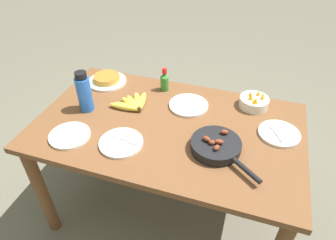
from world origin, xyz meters
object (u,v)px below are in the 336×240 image
empty_plate_near_front (70,136)px  water_bottle (84,92)px  banana_bunch (133,104)px  empty_plate_far_left (121,143)px  frittata_plate_center (107,80)px  hot_sauce_bottle (165,81)px  empty_plate_far_right (189,105)px  fruit_bowl_mango (254,102)px  skillet (216,146)px  empty_plate_mid_edge (279,134)px

empty_plate_near_front → water_bottle: size_ratio=0.87×
banana_bunch → empty_plate_far_left: 0.33m
frittata_plate_center → hot_sauce_bottle: size_ratio=1.64×
empty_plate_near_front → empty_plate_far_right: (0.52, 0.45, -0.00)m
banana_bunch → empty_plate_far_left: size_ratio=0.94×
frittata_plate_center → banana_bunch: bearing=-35.8°
empty_plate_near_front → empty_plate_far_right: size_ratio=0.92×
empty_plate_far_left → empty_plate_far_right: bearing=60.3°
fruit_bowl_mango → hot_sauce_bottle: (-0.56, 0.01, 0.03)m
banana_bunch → empty_plate_far_right: size_ratio=0.91×
skillet → water_bottle: (-0.78, 0.10, 0.09)m
skillet → empty_plate_mid_edge: skillet is taller
empty_plate_near_front → skillet: bearing=10.7°
banana_bunch → empty_plate_far_right: (0.31, 0.10, -0.01)m
fruit_bowl_mango → frittata_plate_center: bearing=-178.5°
frittata_plate_center → empty_plate_near_front: size_ratio=1.17×
frittata_plate_center → hot_sauce_bottle: bearing=5.1°
empty_plate_near_front → hot_sauce_bottle: size_ratio=1.41×
empty_plate_far_left → frittata_plate_center: bearing=123.6°
empty_plate_far_right → water_bottle: 0.60m
water_bottle → hot_sauce_bottle: size_ratio=1.61×
frittata_plate_center → empty_plate_mid_edge: bearing=-9.8°
banana_bunch → water_bottle: bearing=-156.2°
frittata_plate_center → empty_plate_near_front: bearing=-83.3°
banana_bunch → water_bottle: size_ratio=0.86×
banana_bunch → empty_plate_near_front: 0.41m
empty_plate_far_left → empty_plate_mid_edge: 0.82m
empty_plate_mid_edge → frittata_plate_center: bearing=170.2°
empty_plate_far_right → water_bottle: bearing=-159.3°
empty_plate_far_right → empty_plate_mid_edge: 0.53m
frittata_plate_center → empty_plate_far_left: (0.34, -0.51, -0.01)m
banana_bunch → frittata_plate_center: 0.33m
empty_plate_mid_edge → hot_sauce_bottle: bearing=162.5°
hot_sauce_bottle → banana_bunch: bearing=-117.2°
skillet → hot_sauce_bottle: bearing=171.3°
empty_plate_mid_edge → water_bottle: 1.08m
fruit_bowl_mango → water_bottle: (-0.92, -0.33, 0.08)m
fruit_bowl_mango → empty_plate_near_front: bearing=-147.0°
banana_bunch → frittata_plate_center: size_ratio=0.85×
frittata_plate_center → empty_plate_mid_edge: size_ratio=1.15×
empty_plate_mid_edge → skillet: bearing=-143.4°
water_bottle → empty_plate_mid_edge: bearing=6.0°
skillet → empty_plate_far_left: 0.48m
empty_plate_near_front → fruit_bowl_mango: (0.88, 0.57, 0.03)m
frittata_plate_center → empty_plate_mid_edge: (1.10, -0.19, -0.01)m
empty_plate_near_front → hot_sauce_bottle: 0.67m
frittata_plate_center → empty_plate_far_right: (0.58, -0.09, -0.01)m
empty_plate_far_left → fruit_bowl_mango: (0.60, 0.54, 0.03)m
empty_plate_far_right → water_bottle: size_ratio=0.95×
water_bottle → frittata_plate_center: bearing=95.0°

